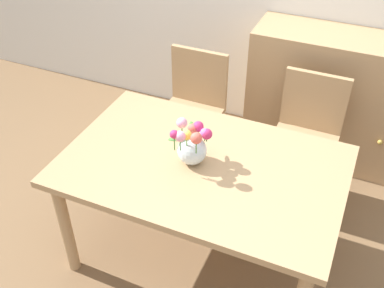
# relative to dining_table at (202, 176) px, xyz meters

# --- Properties ---
(ground_plane) EXTENTS (12.00, 12.00, 0.00)m
(ground_plane) POSITION_rel_dining_table_xyz_m (0.00, 0.00, -0.65)
(ground_plane) COLOR brown
(dining_table) EXTENTS (1.50, 0.97, 0.74)m
(dining_table) POSITION_rel_dining_table_xyz_m (0.00, 0.00, 0.00)
(dining_table) COLOR tan
(dining_table) RESTS_ON ground_plane
(chair_left) EXTENTS (0.42, 0.42, 0.90)m
(chair_left) POSITION_rel_dining_table_xyz_m (-0.41, 0.83, -0.13)
(chair_left) COLOR tan
(chair_left) RESTS_ON ground_plane
(chair_right) EXTENTS (0.42, 0.42, 0.90)m
(chair_right) POSITION_rel_dining_table_xyz_m (0.41, 0.83, -0.13)
(chair_right) COLOR tan
(chair_right) RESTS_ON ground_plane
(dresser) EXTENTS (1.40, 0.47, 1.00)m
(dresser) POSITION_rel_dining_table_xyz_m (0.59, 1.33, -0.15)
(dresser) COLOR tan
(dresser) RESTS_ON ground_plane
(flower_vase) EXTENTS (0.22, 0.25, 0.27)m
(flower_vase) POSITION_rel_dining_table_xyz_m (-0.06, -0.01, 0.21)
(flower_vase) COLOR silver
(flower_vase) RESTS_ON dining_table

